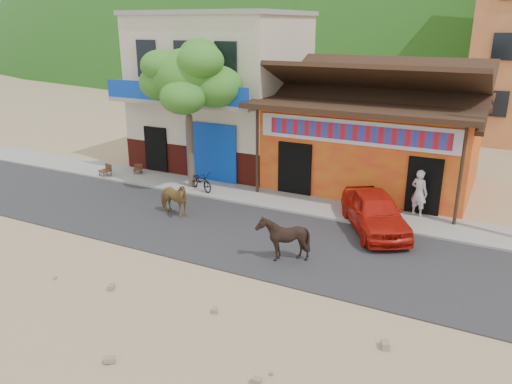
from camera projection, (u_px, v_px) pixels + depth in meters
ground at (212, 269)px, 14.30m from camera, size 120.00×120.00×0.00m
road at (252, 237)px, 16.40m from camera, size 60.00×5.00×0.04m
sidewalk at (294, 203)px, 19.33m from camera, size 60.00×2.00×0.12m
dance_club at (375, 143)px, 21.28m from camera, size 8.00×6.00×3.60m
cafe_building at (223, 93)px, 23.97m from camera, size 7.00×6.00×7.00m
tree at (189, 116)px, 20.16m from camera, size 3.00×3.00×6.00m
cow_tan at (173, 199)px, 17.98m from camera, size 1.57×0.88×1.26m
cow_dark at (283, 238)px, 14.54m from camera, size 1.47×1.36×1.38m
red_car at (375, 212)px, 16.64m from camera, size 3.40×4.19×1.34m
scooter at (201, 181)px, 20.56m from camera, size 1.60×1.10×0.80m
pedestrian at (419, 193)px, 17.69m from camera, size 0.73×0.61×1.69m
cafe_chair_left at (105, 165)px, 22.43m from camera, size 0.55×0.55×0.96m
cafe_chair_right at (138, 165)px, 22.81m from camera, size 0.50×0.50×0.79m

